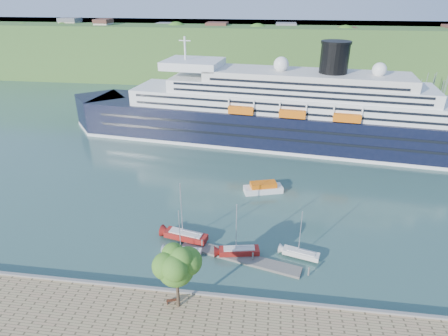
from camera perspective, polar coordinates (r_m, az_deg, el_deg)
ground at (r=54.20m, az=-1.77°, el=-19.43°), size 400.00×400.00×0.00m
far_hillside at (r=184.69m, az=5.89°, el=17.34°), size 400.00×50.00×24.00m
quay_coping at (r=53.25m, az=-1.83°, el=-18.70°), size 220.00×0.50×0.30m
cruise_ship at (r=100.60m, az=8.43°, el=11.16°), size 122.58×31.11×27.26m
park_bench at (r=52.48m, az=-7.91°, el=-19.29°), size 1.69×1.12×1.01m
promenade_tree at (r=48.87m, az=-7.24°, el=-15.95°), size 6.14×6.14×10.17m
floating_pontoon at (r=60.53m, az=2.39°, el=-13.45°), size 19.42×7.12×0.43m
sailboat_white_near at (r=59.11m, az=-6.33°, el=-10.10°), size 6.18×1.74×7.97m
sailboat_red at (r=58.46m, az=2.37°, el=-9.72°), size 7.28×3.27×9.09m
sailboat_white_far at (r=59.52m, az=11.92°, el=-10.21°), size 6.50×3.29×8.08m
tender_launch at (r=78.20m, az=6.00°, el=-2.94°), size 8.51×5.01×2.23m
sailboat_extra at (r=61.54m, az=-6.00°, el=-7.10°), size 8.36×3.89×10.42m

